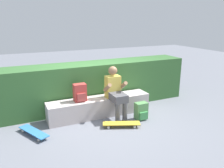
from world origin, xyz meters
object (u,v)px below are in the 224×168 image
at_px(bench_main, 100,107).
at_px(backpack_on_bench, 80,93).
at_px(skateboard_near_person, 121,124).
at_px(backpack_on_ground, 141,111).
at_px(person_skater, 115,91).
at_px(skateboard_beside_bench, 34,132).

relative_size(bench_main, backpack_on_bench, 6.20).
distance_m(bench_main, skateboard_near_person, 0.81).
height_order(backpack_on_bench, backpack_on_ground, backpack_on_bench).
relative_size(bench_main, person_skater, 2.08).
relative_size(person_skater, backpack_on_bench, 2.98).
xyz_separation_m(bench_main, skateboard_beside_bench, (-1.57, -0.36, -0.15)).
bearing_deg(skateboard_near_person, backpack_on_ground, 15.48).
relative_size(bench_main, skateboard_beside_bench, 3.07).
height_order(bench_main, backpack_on_bench, backpack_on_bench).
xyz_separation_m(person_skater, backpack_on_ground, (0.48, -0.39, -0.45)).
distance_m(bench_main, person_skater, 0.57).
xyz_separation_m(bench_main, person_skater, (0.31, -0.21, 0.42)).
height_order(bench_main, skateboard_near_person, bench_main).
relative_size(skateboard_near_person, backpack_on_bench, 2.04).
distance_m(bench_main, backpack_on_ground, 1.00).
relative_size(person_skater, backpack_on_ground, 2.98).
bearing_deg(backpack_on_ground, backpack_on_bench, 154.82).
distance_m(skateboard_beside_bench, backpack_on_ground, 2.37).
bearing_deg(backpack_on_bench, bench_main, 1.13).
relative_size(skateboard_beside_bench, backpack_on_ground, 2.02).
bearing_deg(bench_main, backpack_on_ground, -37.44).
bearing_deg(backpack_on_ground, skateboard_beside_bench, 174.10).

